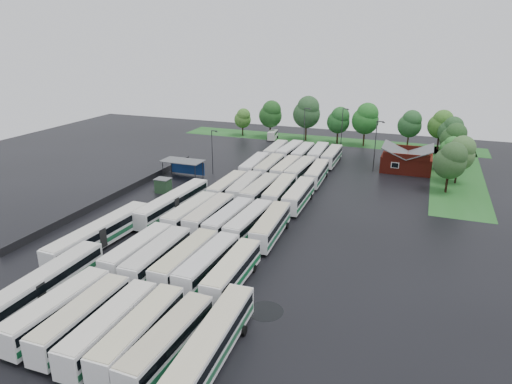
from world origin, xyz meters
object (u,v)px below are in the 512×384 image
(minibus, at_px, (273,135))
(brick_building, at_px, (406,162))
(artic_bus_east, at_px, (205,354))
(artic_bus_west_a, at_px, (39,288))

(minibus, bearing_deg, brick_building, -35.40)
(artic_bus_east, height_order, minibus, artic_bus_east)
(artic_bus_west_a, height_order, minibus, artic_bus_west_a)
(artic_bus_east, bearing_deg, brick_building, 77.44)
(artic_bus_east, relative_size, minibus, 3.32)
(artic_bus_west_a, xyz_separation_m, minibus, (-2.58, 84.17, -0.55))
(brick_building, distance_m, minibus, 40.14)
(brick_building, xyz_separation_m, artic_bus_east, (-11.97, -69.21, 0.01))
(artic_bus_east, bearing_deg, minibus, 102.50)
(brick_building, relative_size, artic_bus_west_a, 0.56)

